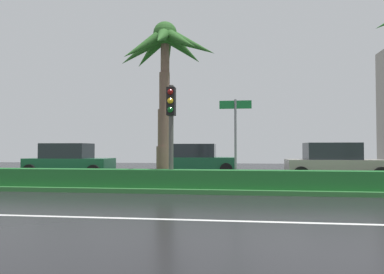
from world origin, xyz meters
The scene contains 10 objects.
ground_plane centered at (0.00, 9.00, -0.05)m, with size 90.00×42.00×0.10m, color black.
near_lane_divider_stripe centered at (0.00, 2.00, 0.00)m, with size 81.00×0.14×0.01m, color white.
median_strip centered at (0.00, 8.00, 0.07)m, with size 85.50×4.00×0.15m, color #2D6B33.
median_hedge centered at (0.00, 6.60, 0.45)m, with size 76.50×0.70×0.60m.
palm_tree_mid_left centered at (-4.57, 7.92, 4.96)m, with size 3.88×3.94×6.11m.
traffic_signal_median_left centered at (-4.08, 6.62, 2.53)m, with size 0.28×0.43×3.46m.
street_name_sign centered at (-1.92, 7.08, 2.08)m, with size 1.10×0.08×3.00m.
car_in_traffic_leading centered at (-10.44, 12.15, 0.83)m, with size 4.30×2.02×1.72m.
car_in_traffic_second centered at (-4.18, 15.06, 0.83)m, with size 4.30×2.02×1.72m.
car_in_traffic_third centered at (2.49, 11.73, 0.83)m, with size 4.30×2.02×1.72m.
Camera 1 is at (-1.83, -5.32, 1.46)m, focal length 33.60 mm.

